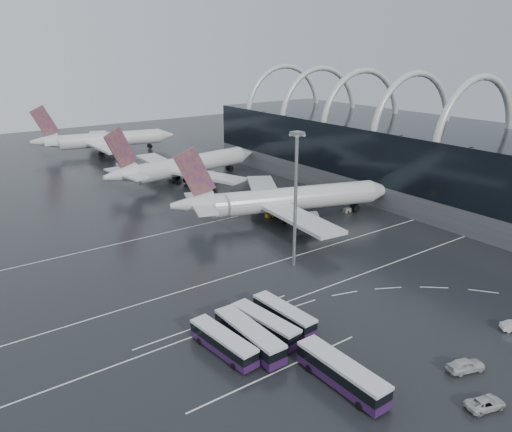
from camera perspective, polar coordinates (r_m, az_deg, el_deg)
ground at (r=93.87m, az=8.09°, el=-7.31°), size 420.00×420.00×0.00m
terminal at (r=147.98m, az=20.44°, el=5.94°), size 42.00×160.00×34.90m
lane_marking_near at (r=92.61m, az=8.95°, el=-7.73°), size 120.00×0.25×0.01m
lane_marking_mid at (r=101.94m, az=3.43°, el=-4.93°), size 120.00×0.25×0.01m
lane_marking_far at (r=123.28m, az=-4.80°, el=-0.64°), size 120.00×0.25×0.01m
bus_bay_line_south at (r=69.85m, az=2.59°, el=-17.27°), size 28.00×0.25×0.01m
bus_bay_line_north at (r=80.86m, az=-4.61°, el=-11.78°), size 28.00×0.25×0.01m
airliner_main at (r=123.32m, az=3.23°, el=1.82°), size 56.92×49.32×19.71m
airliner_gate_b at (r=159.51m, az=-8.27°, el=5.63°), size 56.90×50.68×19.76m
airliner_gate_c at (r=211.14m, az=-17.08°, el=8.27°), size 55.59×50.48×19.88m
bus_row_near_a at (r=72.45m, az=-3.76°, el=-14.21°), size 3.93×12.59×3.05m
bus_row_near_b at (r=73.37m, az=-0.81°, el=-13.52°), size 3.33×13.76×3.39m
bus_row_near_c at (r=76.30m, az=1.06°, el=-12.27°), size 4.17×12.79×3.09m
bus_row_near_d at (r=79.01m, az=3.21°, el=-11.17°), size 3.37×12.21×2.98m
bus_row_far_c at (r=67.17m, az=9.78°, el=-17.26°), size 3.42×13.90×3.42m
van_curve_a at (r=69.37m, az=24.72°, el=-18.86°), size 5.44×3.63×1.39m
van_curve_b at (r=74.75m, az=22.84°, el=-15.43°), size 5.62×3.71×1.78m
floodlight_mast at (r=93.54m, az=4.58°, el=3.65°), size 2.03×2.03×26.45m
gse_cart_belly_a at (r=121.09m, az=7.51°, el=-0.81°), size 2.15×1.27×1.17m
gse_cart_belly_d at (r=131.59m, az=10.34°, el=0.65°), size 2.05×1.21×1.12m
gse_cart_belly_e at (r=125.95m, az=1.55°, el=0.12°), size 2.01×1.19×1.10m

